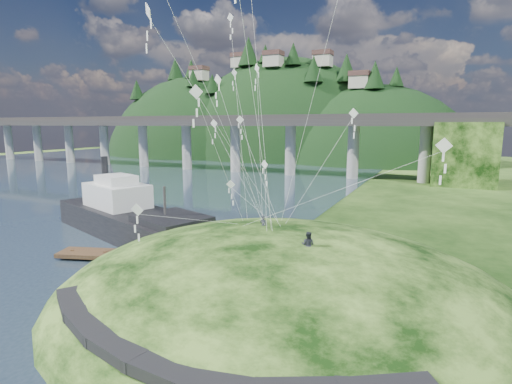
% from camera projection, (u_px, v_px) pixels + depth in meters
% --- Properties ---
extents(ground, '(320.00, 320.00, 0.00)m').
position_uv_depth(ground, '(176.00, 289.00, 30.79)').
color(ground, black).
rests_on(ground, ground).
extents(grass_hill, '(36.00, 32.00, 13.00)m').
position_uv_depth(grass_hill, '(282.00, 317.00, 29.49)').
color(grass_hill, black).
rests_on(grass_hill, ground).
extents(footpath, '(22.29, 5.84, 0.83)m').
position_uv_depth(footpath, '(180.00, 352.00, 18.62)').
color(footpath, black).
rests_on(footpath, ground).
extents(bridge, '(160.00, 11.00, 15.00)m').
position_uv_depth(bridge, '(254.00, 136.00, 102.79)').
color(bridge, '#2D2B2B').
rests_on(bridge, ground).
extents(far_ridge, '(153.00, 70.00, 94.50)m').
position_uv_depth(far_ridge, '(271.00, 175.00, 159.34)').
color(far_ridge, black).
rests_on(far_ridge, ground).
extents(work_barge, '(25.79, 14.73, 8.73)m').
position_uv_depth(work_barge, '(130.00, 217.00, 45.51)').
color(work_barge, black).
rests_on(work_barge, ground).
extents(wooden_dock, '(15.40, 7.09, 1.10)m').
position_uv_depth(wooden_dock, '(138.00, 255.00, 37.27)').
color(wooden_dock, '#3E2919').
rests_on(wooden_dock, ground).
extents(kite_flyers, '(5.38, 3.91, 1.78)m').
position_uv_depth(kite_flyers, '(297.00, 228.00, 26.66)').
color(kite_flyers, '#292C37').
rests_on(kite_flyers, ground).
extents(kite_swarm, '(20.44, 16.05, 20.89)m').
position_uv_depth(kite_swarm, '(243.00, 77.00, 27.78)').
color(kite_swarm, white).
rests_on(kite_swarm, ground).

